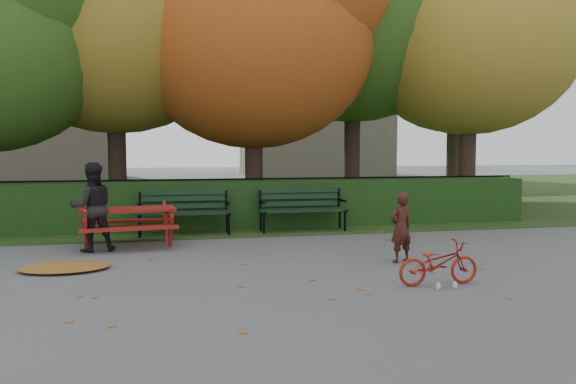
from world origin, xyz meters
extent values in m
plane|color=slate|center=(0.00, 0.00, 0.00)|extent=(90.00, 90.00, 0.00)
plane|color=#1B3514|center=(0.00, 14.00, 0.01)|extent=(90.00, 90.00, 0.00)
cube|color=tan|center=(-9.00, 26.00, 7.50)|extent=(10.00, 7.00, 15.00)
cube|color=tan|center=(8.00, 28.00, 6.00)|extent=(9.00, 6.00, 12.00)
cube|color=black|center=(0.00, 4.50, 0.50)|extent=(13.00, 0.90, 1.00)
cube|color=black|center=(0.00, 5.30, 0.08)|extent=(14.00, 0.04, 0.04)
cube|color=black|center=(0.00, 5.30, 1.00)|extent=(14.00, 0.04, 0.04)
cylinder|color=black|center=(-3.00, 5.30, 0.50)|extent=(0.03, 0.03, 1.00)
cylinder|color=black|center=(0.00, 5.30, 0.50)|extent=(0.03, 0.03, 1.00)
cylinder|color=black|center=(3.00, 5.30, 0.50)|extent=(0.03, 0.03, 1.00)
cylinder|color=black|center=(6.50, 5.30, 0.50)|extent=(0.03, 0.03, 1.00)
cylinder|color=black|center=(-2.80, 7.00, 1.57)|extent=(0.44, 0.44, 3.15)
ellipsoid|color=olive|center=(-2.80, 7.00, 4.95)|extent=(6.40, 6.40, 5.76)
cylinder|color=black|center=(0.50, 6.20, 1.40)|extent=(0.44, 0.44, 2.80)
ellipsoid|color=#994511|center=(0.50, 6.20, 4.40)|extent=(6.00, 6.00, 5.40)
cylinder|color=black|center=(3.50, 7.50, 1.75)|extent=(0.44, 0.44, 3.50)
ellipsoid|color=#30531C|center=(3.50, 7.50, 5.50)|extent=(6.80, 6.80, 6.12)
cylinder|color=black|center=(6.20, 6.00, 1.49)|extent=(0.44, 0.44, 2.97)
ellipsoid|color=olive|center=(6.20, 6.00, 4.68)|extent=(5.80, 5.80, 5.22)
cylinder|color=black|center=(8.00, 10.00, 1.57)|extent=(0.44, 0.44, 3.15)
ellipsoid|color=#30531C|center=(8.00, 10.00, 4.95)|extent=(6.00, 6.00, 5.40)
sphere|color=#30531C|center=(9.05, 9.25, 6.30)|extent=(4.50, 4.50, 4.50)
cube|color=black|center=(-1.30, 3.42, 0.44)|extent=(1.80, 0.12, 0.04)
cube|color=black|center=(-1.30, 3.60, 0.44)|extent=(1.80, 0.12, 0.04)
cube|color=black|center=(-1.30, 3.78, 0.44)|extent=(1.80, 0.12, 0.04)
cube|color=black|center=(-1.30, 3.87, 0.55)|extent=(1.80, 0.05, 0.10)
cube|color=black|center=(-1.30, 3.87, 0.70)|extent=(1.80, 0.05, 0.10)
cube|color=black|center=(-1.30, 3.87, 0.83)|extent=(1.80, 0.05, 0.10)
cube|color=black|center=(-2.15, 3.60, 0.42)|extent=(0.05, 0.55, 0.06)
cube|color=black|center=(-2.15, 3.87, 0.65)|extent=(0.05, 0.05, 0.41)
cylinder|color=black|center=(-2.15, 3.42, 0.22)|extent=(0.05, 0.05, 0.44)
cylinder|color=black|center=(-2.15, 3.78, 0.22)|extent=(0.05, 0.05, 0.44)
cube|color=black|center=(-2.15, 3.62, 0.62)|extent=(0.05, 0.45, 0.04)
cube|color=black|center=(-0.45, 3.60, 0.42)|extent=(0.05, 0.55, 0.06)
cube|color=black|center=(-0.45, 3.87, 0.65)|extent=(0.05, 0.05, 0.41)
cylinder|color=black|center=(-0.45, 3.42, 0.22)|extent=(0.05, 0.05, 0.44)
cylinder|color=black|center=(-0.45, 3.78, 0.22)|extent=(0.05, 0.05, 0.44)
cube|color=black|center=(-0.45, 3.62, 0.62)|extent=(0.05, 0.45, 0.04)
cube|color=black|center=(1.10, 3.42, 0.44)|extent=(1.80, 0.12, 0.04)
cube|color=black|center=(1.10, 3.60, 0.44)|extent=(1.80, 0.12, 0.04)
cube|color=black|center=(1.10, 3.78, 0.44)|extent=(1.80, 0.12, 0.04)
cube|color=black|center=(1.10, 3.87, 0.55)|extent=(1.80, 0.05, 0.10)
cube|color=black|center=(1.10, 3.87, 0.70)|extent=(1.80, 0.05, 0.10)
cube|color=black|center=(1.10, 3.87, 0.83)|extent=(1.80, 0.05, 0.10)
cube|color=black|center=(0.25, 3.60, 0.42)|extent=(0.05, 0.55, 0.06)
cube|color=black|center=(0.25, 3.87, 0.65)|extent=(0.05, 0.05, 0.41)
cylinder|color=black|center=(0.25, 3.42, 0.22)|extent=(0.05, 0.05, 0.44)
cylinder|color=black|center=(0.25, 3.78, 0.22)|extent=(0.05, 0.05, 0.44)
cube|color=black|center=(0.25, 3.62, 0.62)|extent=(0.05, 0.45, 0.04)
cube|color=black|center=(1.95, 3.60, 0.42)|extent=(0.05, 0.55, 0.06)
cube|color=black|center=(1.95, 3.87, 0.65)|extent=(0.05, 0.05, 0.41)
cylinder|color=black|center=(1.95, 3.42, 0.22)|extent=(0.05, 0.05, 0.44)
cylinder|color=black|center=(1.95, 3.78, 0.22)|extent=(0.05, 0.05, 0.44)
cube|color=black|center=(1.95, 3.62, 0.62)|extent=(0.05, 0.45, 0.04)
cube|color=maroon|center=(-2.30, 2.47, 0.65)|extent=(1.64, 0.83, 0.05)
cube|color=maroon|center=(-2.24, 1.95, 0.39)|extent=(1.59, 0.40, 0.04)
cube|color=maroon|center=(-2.36, 3.00, 0.39)|extent=(1.59, 0.40, 0.04)
cube|color=maroon|center=(-2.94, 2.00, 0.35)|extent=(0.10, 0.46, 0.77)
cube|color=maroon|center=(-3.03, 2.79, 0.35)|extent=(0.10, 0.46, 0.77)
cube|color=maroon|center=(-2.98, 2.40, 0.58)|extent=(0.19, 1.18, 0.05)
cube|color=maroon|center=(-1.58, 2.16, 0.35)|extent=(0.10, 0.46, 0.77)
cube|color=maroon|center=(-1.67, 2.94, 0.35)|extent=(0.10, 0.46, 0.77)
cube|color=maroon|center=(-1.62, 2.55, 0.58)|extent=(0.19, 1.18, 0.05)
cube|color=maroon|center=(-2.30, 2.47, 0.35)|extent=(1.40, 0.21, 0.05)
ellipsoid|color=brown|center=(-3.07, 0.74, 0.04)|extent=(1.45, 1.20, 0.09)
imported|color=#391812|center=(1.76, 0.21, 0.52)|extent=(0.44, 0.35, 1.05)
imported|color=black|center=(-2.85, 2.16, 0.74)|extent=(0.83, 0.71, 1.47)
imported|color=#9B190E|center=(1.63, -1.20, 0.28)|extent=(1.05, 0.37, 0.55)
camera|label=1|loc=(-1.70, -7.51, 1.69)|focal=35.00mm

